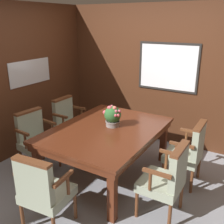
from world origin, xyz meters
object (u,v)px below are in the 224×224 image
dining_table (107,134)px  chair_left_near (36,138)px  chair_left_far (69,121)px  chair_right_far (188,150)px  chair_head_near (43,190)px  potted_plant (113,116)px  chair_right_near (167,178)px

dining_table → chair_left_near: size_ratio=1.99×
chair_left_far → chair_left_near: same height
dining_table → chair_left_near: chair_left_near is taller
dining_table → chair_right_far: chair_right_far is taller
chair_left_near → chair_head_near: size_ratio=1.00×
chair_left_near → potted_plant: bearing=-58.7°
chair_right_far → chair_head_near: 1.96m
chair_left_far → chair_right_far: same height
chair_left_far → chair_left_near: 0.79m
chair_left_far → chair_right_far: size_ratio=1.00×
dining_table → chair_left_far: bearing=158.9°
chair_right_near → dining_table: bearing=-110.5°
potted_plant → chair_right_far: bearing=14.4°
chair_left_near → dining_table: bearing=-63.7°
chair_right_near → chair_left_far: bearing=-110.9°
dining_table → potted_plant: (0.03, 0.12, 0.24)m
chair_right_near → potted_plant: bearing=-116.7°
chair_right_far → chair_head_near: (-1.06, -1.65, 0.00)m
chair_left_near → chair_right_near: 2.06m
chair_left_far → chair_right_near: (2.08, -0.79, 0.00)m
chair_head_near → potted_plant: size_ratio=2.89×
chair_right_far → chair_head_near: size_ratio=1.00×
chair_left_far → chair_head_near: same height
chair_head_near → potted_plant: bearing=-96.6°
chair_right_near → chair_head_near: bearing=-49.9°
chair_left_far → chair_right_near: bearing=-110.2°
dining_table → chair_head_near: (0.01, -1.26, -0.14)m
chair_right_far → chair_right_near: size_ratio=1.00×
dining_table → chair_right_near: size_ratio=1.99×
chair_right_far → chair_right_near: 0.77m
chair_right_far → potted_plant: potted_plant is taller
chair_head_near → dining_table: bearing=-95.4°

